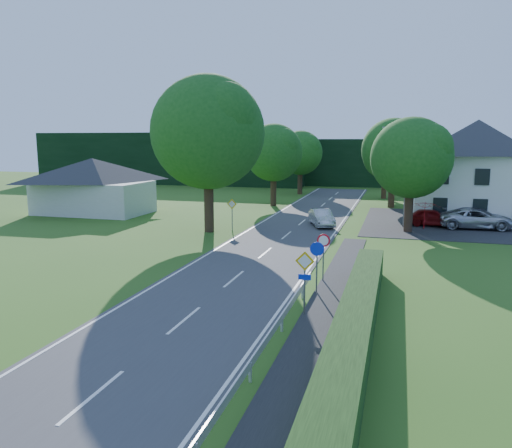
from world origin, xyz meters
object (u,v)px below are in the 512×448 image
(parked_car_silver_b, at_px, (476,219))
(parasol, at_px, (424,215))
(moving_car, at_px, (322,218))
(parked_car_silver_a, at_px, (450,212))
(streetlight, at_px, (404,171))
(parked_car_red, at_px, (432,217))
(motorcycle, at_px, (316,218))
(parked_car_grey, at_px, (478,217))

(parked_car_silver_b, xyz_separation_m, parasol, (-3.92, -1.34, 0.31))
(moving_car, height_order, parked_car_silver_b, parked_car_silver_b)
(parked_car_silver_a, bearing_deg, streetlight, 139.18)
(parked_car_red, bearing_deg, motorcycle, 104.02)
(parked_car_red, xyz_separation_m, parked_car_grey, (3.53, 0.83, 0.06))
(moving_car, height_order, parked_car_red, parked_car_red)
(moving_car, bearing_deg, parasol, -15.30)
(parked_car_red, bearing_deg, parked_car_silver_a, -33.74)
(parked_car_red, bearing_deg, parked_car_grey, -75.70)
(moving_car, distance_m, parked_car_silver_b, 11.99)
(parked_car_red, bearing_deg, parasol, 160.02)
(streetlight, bearing_deg, parked_car_grey, 18.94)
(streetlight, height_order, moving_car, streetlight)
(parked_car_silver_a, bearing_deg, parked_car_red, 152.95)
(motorcycle, relative_size, parked_car_grey, 0.41)
(streetlight, xyz_separation_m, motorcycle, (-6.70, -0.90, -3.87))
(parked_car_grey, distance_m, parasol, 4.87)
(moving_car, bearing_deg, motorcycle, 117.22)
(streetlight, bearing_deg, parked_car_silver_a, 41.44)
(streetlight, distance_m, parked_car_silver_a, 6.24)
(parked_car_red, relative_size, parasol, 1.71)
(parked_car_silver_a, relative_size, parasol, 2.17)
(streetlight, xyz_separation_m, parked_car_grey, (5.83, 2.00, -3.67))
(streetlight, bearing_deg, motorcycle, -172.32)
(parked_car_grey, bearing_deg, moving_car, 120.47)
(parked_car_silver_a, height_order, parked_car_silver_b, parked_car_silver_a)
(parked_car_grey, height_order, parasol, parasol)
(motorcycle, bearing_deg, parked_car_grey, -7.71)
(streetlight, xyz_separation_m, parked_car_silver_a, (3.84, 3.39, -3.57))
(streetlight, distance_m, parked_car_grey, 7.17)
(parked_car_red, height_order, parked_car_silver_b, parked_car_silver_b)
(motorcycle, height_order, parked_car_red, parked_car_red)
(moving_car, xyz_separation_m, parked_car_grey, (12.05, 3.33, 0.08))
(motorcycle, bearing_deg, streetlight, -13.08)
(moving_car, height_order, parked_car_grey, parked_car_grey)
(moving_car, xyz_separation_m, motorcycle, (-0.48, 0.43, -0.11))
(streetlight, relative_size, motorcycle, 3.80)
(moving_car, bearing_deg, parked_car_red, -4.97)
(parked_car_red, height_order, parasol, parasol)
(parked_car_grey, bearing_deg, parked_car_red, 118.27)
(parked_car_red, distance_m, parked_car_silver_a, 2.71)
(parked_car_grey, xyz_separation_m, parked_car_silver_b, (-0.25, -1.16, 0.02))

